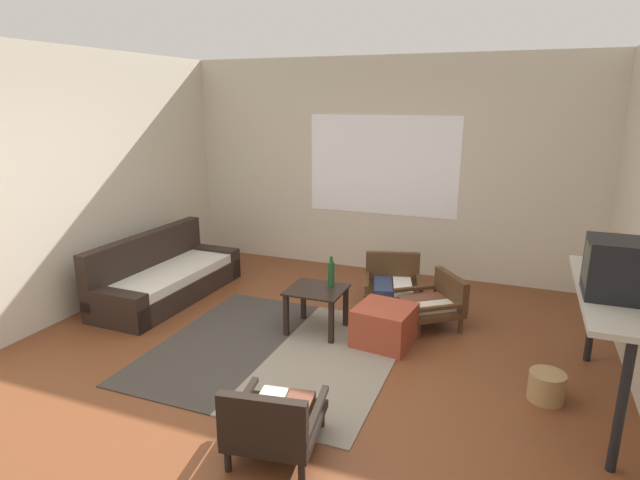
% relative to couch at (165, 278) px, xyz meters
% --- Properties ---
extents(ground_plane, '(7.80, 7.80, 0.00)m').
position_rel_couch_xyz_m(ground_plane, '(2.02, -1.16, -0.22)').
color(ground_plane, brown).
extents(far_wall_with_window, '(5.60, 0.13, 2.70)m').
position_rel_couch_xyz_m(far_wall_with_window, '(2.02, 1.90, 1.13)').
color(far_wall_with_window, beige).
rests_on(far_wall_with_window, ground).
extents(side_wall_left, '(0.12, 6.60, 2.70)m').
position_rel_couch_xyz_m(side_wall_left, '(-0.64, -0.86, 1.13)').
color(side_wall_left, beige).
rests_on(side_wall_left, ground).
extents(area_rug, '(2.10, 2.13, 0.01)m').
position_rel_couch_xyz_m(area_rug, '(1.75, -0.73, -0.22)').
color(area_rug, '#38332D').
rests_on(area_rug, ground).
extents(couch, '(0.77, 1.88, 0.72)m').
position_rel_couch_xyz_m(couch, '(0.00, 0.00, 0.00)').
color(couch, black).
rests_on(couch, ground).
extents(coffee_table, '(0.54, 0.49, 0.44)m').
position_rel_couch_xyz_m(coffee_table, '(1.94, -0.21, 0.11)').
color(coffee_table, black).
rests_on(coffee_table, ground).
extents(armchair_by_window, '(0.74, 0.70, 0.51)m').
position_rel_couch_xyz_m(armchair_by_window, '(2.44, 0.83, 0.00)').
color(armchair_by_window, '#472D19').
rests_on(armchair_by_window, ground).
extents(armchair_striped_foreground, '(0.64, 0.71, 0.54)m').
position_rel_couch_xyz_m(armchair_striped_foreground, '(2.36, -1.99, 0.02)').
color(armchair_striped_foreground, black).
rests_on(armchair_striped_foreground, ground).
extents(armchair_corner, '(0.77, 0.78, 0.51)m').
position_rel_couch_xyz_m(armchair_corner, '(2.98, 0.36, 0.02)').
color(armchair_corner, '#472D19').
rests_on(armchair_corner, ground).
extents(ottoman_orange, '(0.55, 0.55, 0.36)m').
position_rel_couch_xyz_m(ottoman_orange, '(2.62, -0.23, -0.04)').
color(ottoman_orange, '#993D28').
rests_on(ottoman_orange, ground).
extents(console_shelf, '(0.47, 1.59, 0.91)m').
position_rel_couch_xyz_m(console_shelf, '(4.34, -0.63, 0.59)').
color(console_shelf, '#B2AD9E').
rests_on(console_shelf, ground).
extents(crt_television, '(0.44, 0.37, 0.39)m').
position_rel_couch_xyz_m(crt_television, '(4.34, -0.78, 0.89)').
color(crt_television, black).
rests_on(crt_television, console_shelf).
extents(clay_vase, '(0.25, 0.25, 0.31)m').
position_rel_couch_xyz_m(clay_vase, '(4.34, -0.19, 0.80)').
color(clay_vase, '#A87047').
rests_on(clay_vase, console_shelf).
extents(glass_bottle, '(0.06, 0.06, 0.30)m').
position_rel_couch_xyz_m(glass_bottle, '(2.04, -0.09, 0.34)').
color(glass_bottle, '#194723').
rests_on(glass_bottle, coffee_table).
extents(wicker_basket, '(0.27, 0.27, 0.22)m').
position_rel_couch_xyz_m(wicker_basket, '(3.99, -0.68, -0.11)').
color(wicker_basket, '#9E7A4C').
rests_on(wicker_basket, ground).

